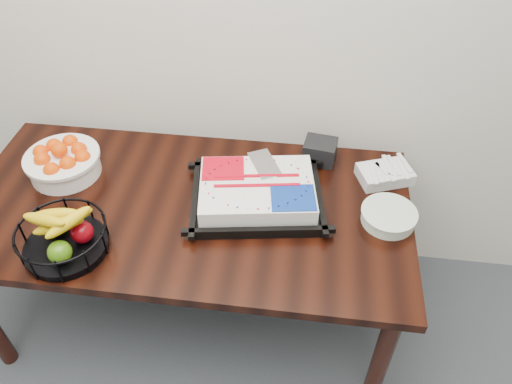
# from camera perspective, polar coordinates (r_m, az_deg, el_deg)

# --- Properties ---
(table) EXTENTS (1.80, 0.90, 0.75)m
(table) POSITION_cam_1_polar(r_m,az_deg,el_deg) (2.08, -7.87, -3.05)
(table) COLOR black
(table) RESTS_ON ground
(cake_tray) EXTENTS (0.57, 0.48, 0.11)m
(cake_tray) POSITION_cam_1_polar(r_m,az_deg,el_deg) (1.98, 0.12, -0.07)
(cake_tray) COLOR black
(cake_tray) RESTS_ON table
(tangerine_bowl) EXTENTS (0.31, 0.31, 0.20)m
(tangerine_bowl) POSITION_cam_1_polar(r_m,az_deg,el_deg) (2.24, -21.31, 3.71)
(tangerine_bowl) COLOR white
(tangerine_bowl) RESTS_ON table
(fruit_basket) EXTENTS (0.32, 0.32, 0.17)m
(fruit_basket) POSITION_cam_1_polar(r_m,az_deg,el_deg) (1.92, -21.24, -4.76)
(fruit_basket) COLOR black
(fruit_basket) RESTS_ON table
(plate_stack) EXTENTS (0.21, 0.21, 0.05)m
(plate_stack) POSITION_cam_1_polar(r_m,az_deg,el_deg) (1.98, 14.90, -2.71)
(plate_stack) COLOR white
(plate_stack) RESTS_ON table
(fork_bag) EXTENTS (0.25, 0.21, 0.06)m
(fork_bag) POSITION_cam_1_polar(r_m,az_deg,el_deg) (2.16, 14.52, 2.04)
(fork_bag) COLOR silver
(fork_bag) RESTS_ON table
(napkin_box) EXTENTS (0.15, 0.14, 0.10)m
(napkin_box) POSITION_cam_1_polar(r_m,az_deg,el_deg) (2.20, 7.31, 4.67)
(napkin_box) COLOR black
(napkin_box) RESTS_ON table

